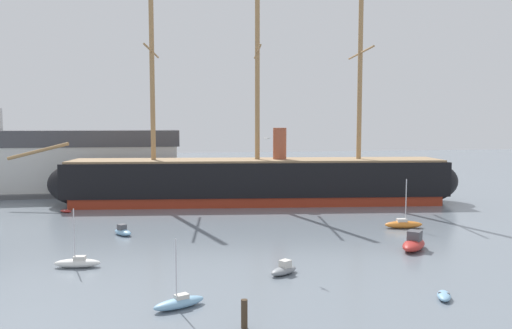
% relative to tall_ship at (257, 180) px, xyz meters
% --- Properties ---
extents(tall_ship, '(73.23, 18.65, 35.27)m').
position_rel_tall_ship_xyz_m(tall_ship, '(0.00, 0.00, 0.00)').
color(tall_ship, maroon).
rests_on(tall_ship, ground).
extents(sailboat_foreground_left, '(4.02, 2.64, 5.06)m').
position_rel_tall_ship_xyz_m(sailboat_foreground_left, '(-13.94, -44.19, -3.42)').
color(sailboat_foreground_left, '#7FB2D6').
rests_on(sailboat_foreground_left, ground).
extents(dinghy_foreground_right, '(1.88, 2.41, 0.52)m').
position_rel_tall_ship_xyz_m(dinghy_foreground_right, '(5.65, -45.97, -3.58)').
color(dinghy_foreground_right, '#7FB2D6').
rests_on(dinghy_foreground_right, ground).
extents(motorboat_near_centre, '(3.12, 2.65, 1.23)m').
position_rel_tall_ship_xyz_m(motorboat_near_centre, '(-4.73, -37.88, -3.41)').
color(motorboat_near_centre, gray).
rests_on(motorboat_near_centre, ground).
extents(sailboat_mid_left, '(4.31, 1.77, 5.44)m').
position_rel_tall_ship_xyz_m(sailboat_mid_left, '(-22.82, -32.43, -3.39)').
color(sailboat_mid_left, silver).
rests_on(sailboat_mid_left, ground).
extents(motorboat_mid_right, '(4.62, 4.83, 1.98)m').
position_rel_tall_ship_xyz_m(motorboat_mid_right, '(10.52, -32.28, -3.15)').
color(motorboat_mid_right, '#B22D28').
rests_on(motorboat_mid_right, ground).
extents(motorboat_alongside_bow, '(2.73, 3.22, 1.27)m').
position_rel_tall_ship_xyz_m(motorboat_alongside_bow, '(-19.84, -19.75, -3.40)').
color(motorboat_alongside_bow, '#7FB2D6').
rests_on(motorboat_alongside_bow, ground).
extents(sailboat_alongside_stern, '(4.92, 1.99, 6.23)m').
position_rel_tall_ship_xyz_m(sailboat_alongside_stern, '(14.55, -22.14, -3.32)').
color(sailboat_alongside_stern, orange).
rests_on(sailboat_alongside_stern, ground).
extents(dinghy_far_left, '(2.10, 1.74, 0.46)m').
position_rel_tall_ship_xyz_m(dinghy_far_left, '(-29.33, -3.10, -3.61)').
color(dinghy_far_left, '#B22D28').
rests_on(dinghy_far_left, ground).
extents(dinghy_far_right, '(1.68, 2.65, 0.58)m').
position_rel_tall_ship_xyz_m(dinghy_far_right, '(26.99, -2.95, -3.55)').
color(dinghy_far_right, '#236670').
rests_on(dinghy_far_right, ground).
extents(motorboat_distant_centre, '(1.95, 3.93, 1.59)m').
position_rel_tall_ship_xyz_m(motorboat_distant_centre, '(-4.13, 7.67, -3.28)').
color(motorboat_distant_centre, gray).
rests_on(motorboat_distant_centre, ground).
extents(mooring_piling_nearest, '(0.42, 0.42, 1.88)m').
position_rel_tall_ship_xyz_m(mooring_piling_nearest, '(-9.92, -48.43, -2.90)').
color(mooring_piling_nearest, '#423323').
rests_on(mooring_piling_nearest, ground).
extents(dockside_warehouse_left, '(55.85, 14.44, 15.90)m').
position_rel_tall_ship_xyz_m(dockside_warehouse_left, '(-38.13, 18.43, 2.05)').
color(dockside_warehouse_left, '#565659').
rests_on(dockside_warehouse_left, ground).
extents(seagull_in_flight, '(0.48, 1.13, 0.13)m').
position_rel_tall_ship_xyz_m(seagull_in_flight, '(-5.21, -32.77, 7.87)').
color(seagull_in_flight, silver).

